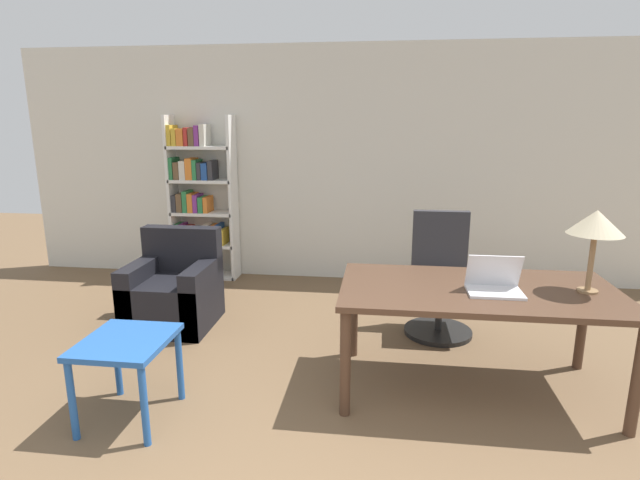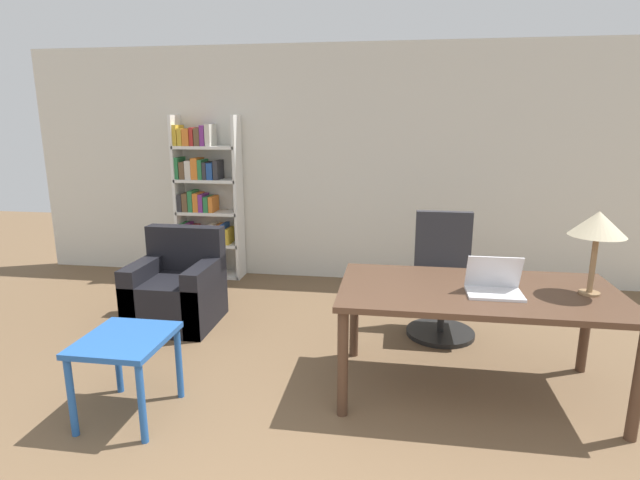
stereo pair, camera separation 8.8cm
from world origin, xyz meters
name	(u,v)px [view 2 (the right image)]	position (x,y,z in m)	size (l,w,h in m)	color
wall_back	(360,166)	(0.00, 4.53, 1.35)	(8.00, 0.06, 2.70)	silver
desk	(477,300)	(0.99, 2.03, 0.68)	(1.85, 0.97, 0.76)	#4C3323
laptop	(494,286)	(1.07, 1.95, 0.81)	(0.35, 0.25, 0.25)	silver
table_lamp	(598,226)	(1.68, 2.03, 1.21)	(0.34, 0.34, 0.55)	olive
office_chair	(442,282)	(0.85, 3.05, 0.46)	(0.60, 0.60, 1.08)	black
side_table_blue	(126,350)	(-1.23, 1.40, 0.45)	(0.52, 0.58, 0.54)	#2356A3
armchair	(177,292)	(-1.57, 2.89, 0.30)	(0.74, 0.73, 0.88)	black
bookshelf	(204,205)	(-1.85, 4.34, 0.88)	(0.78, 0.28, 1.92)	white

